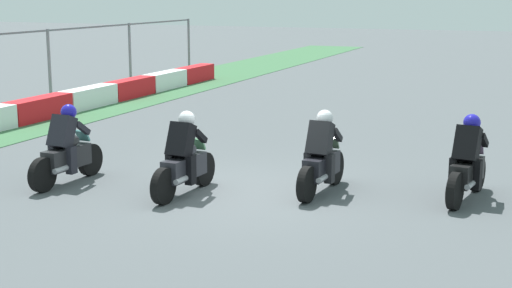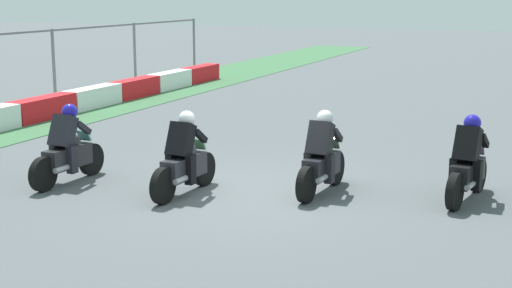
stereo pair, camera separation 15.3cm
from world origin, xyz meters
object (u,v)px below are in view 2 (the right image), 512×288
object	(u,v)px
rider_lane_a	(468,166)
rider_lane_d	(67,151)
rider_lane_b	(322,160)
rider_lane_c	(184,161)

from	to	relation	value
rider_lane_a	rider_lane_d	size ratio (longest dim) A/B	1.00
rider_lane_b	rider_lane_d	xyz separation A→B (m)	(-1.16, 4.68, 0.00)
rider_lane_c	rider_lane_d	size ratio (longest dim) A/B	1.00
rider_lane_a	rider_lane_b	size ratio (longest dim) A/B	1.00
rider_lane_c	rider_lane_d	xyz separation A→B (m)	(-0.13, 2.43, 0.00)
rider_lane_a	rider_lane_c	distance (m)	4.99
rider_lane_a	rider_lane_b	xyz separation A→B (m)	(-0.52, 2.49, 0.00)
rider_lane_d	rider_lane_a	bearing A→B (deg)	-73.89
rider_lane_b	rider_lane_c	xyz separation A→B (m)	(-1.04, 2.25, 0.00)
rider_lane_c	rider_lane_b	bearing A→B (deg)	-61.88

